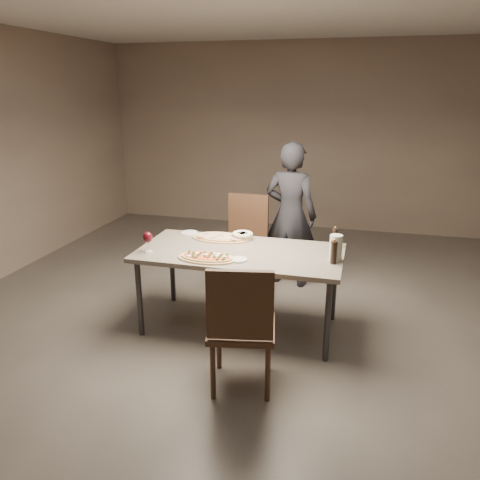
% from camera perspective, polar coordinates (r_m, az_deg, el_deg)
% --- Properties ---
extents(room, '(7.00, 7.00, 7.00)m').
position_cam_1_polar(room, '(3.97, 0.00, 7.57)').
color(room, '#59534D').
rests_on(room, ground).
extents(dining_table, '(1.80, 0.90, 0.75)m').
position_cam_1_polar(dining_table, '(4.16, 0.00, -2.06)').
color(dining_table, slate).
rests_on(dining_table, ground).
extents(zucchini_pizza, '(0.50, 0.28, 0.05)m').
position_cam_1_polar(zucchini_pizza, '(3.94, -4.06, -2.12)').
color(zucchini_pizza, tan).
rests_on(zucchini_pizza, dining_table).
extents(ham_pizza, '(0.56, 0.31, 0.04)m').
position_cam_1_polar(ham_pizza, '(4.46, -2.36, 0.32)').
color(ham_pizza, tan).
rests_on(ham_pizza, dining_table).
extents(bread_basket, '(0.20, 0.20, 0.07)m').
position_cam_1_polar(bread_basket, '(4.44, 0.31, 0.59)').
color(bread_basket, beige).
rests_on(bread_basket, dining_table).
extents(oil_dish, '(0.14, 0.14, 0.02)m').
position_cam_1_polar(oil_dish, '(3.90, -0.14, -2.41)').
color(oil_dish, white).
rests_on(oil_dish, dining_table).
extents(pepper_mill_left, '(0.05, 0.05, 0.19)m').
position_cam_1_polar(pepper_mill_left, '(4.31, 11.48, 0.33)').
color(pepper_mill_left, black).
rests_on(pepper_mill_left, dining_table).
extents(pepper_mill_right, '(0.05, 0.05, 0.21)m').
position_cam_1_polar(pepper_mill_right, '(3.88, 11.35, -1.44)').
color(pepper_mill_right, black).
rests_on(pepper_mill_right, dining_table).
extents(carafe, '(0.11, 0.11, 0.22)m').
position_cam_1_polar(carafe, '(3.96, 11.59, -0.94)').
color(carafe, silver).
rests_on(carafe, dining_table).
extents(wine_glass, '(0.08, 0.08, 0.19)m').
position_cam_1_polar(wine_glass, '(4.15, -11.18, 0.27)').
color(wine_glass, silver).
rests_on(wine_glass, dining_table).
extents(side_plate, '(0.16, 0.16, 0.01)m').
position_cam_1_polar(side_plate, '(4.66, -6.17, 0.90)').
color(side_plate, white).
rests_on(side_plate, dining_table).
extents(chair_near, '(0.55, 0.55, 1.00)m').
position_cam_1_polar(chair_near, '(3.32, 0.14, -10.02)').
color(chair_near, '#412A1B').
rests_on(chair_near, ground).
extents(chair_far, '(0.50, 0.50, 1.01)m').
position_cam_1_polar(chair_far, '(5.16, 0.63, 0.50)').
color(chair_far, '#412A1B').
rests_on(chair_far, ground).
extents(diner, '(0.64, 0.49, 1.60)m').
position_cam_1_polar(diner, '(5.15, 6.18, 3.05)').
color(diner, black).
rests_on(diner, ground).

